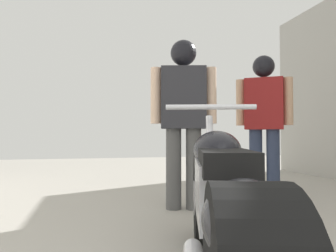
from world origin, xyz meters
The scene contains 4 objects.
ground_plane centered at (0.00, 3.04, 0.00)m, with size 16.00×16.00×0.00m, color #A8A399.
motorcycle_maroon_cruiser centered at (-0.10, 1.59, 0.39)m, with size 0.86×2.00×0.94m.
mechanic_in_blue centered at (1.38, 3.76, 1.03)m, with size 0.62×0.45×1.72m.
mechanic_with_helmet centered at (0.24, 3.34, 1.02)m, with size 0.67×0.35×1.71m.
Camera 1 is at (-0.69, 0.19, 0.74)m, focal length 34.77 mm.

